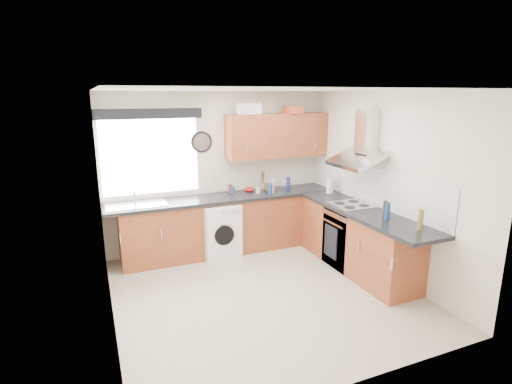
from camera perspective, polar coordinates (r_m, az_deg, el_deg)
name	(u,v)px	position (r m, az deg, el deg)	size (l,w,h in m)	color
ground_plane	(264,292)	(5.23, 1.13, -14.16)	(3.60, 3.60, 0.00)	beige
ceiling	(265,90)	(4.62, 1.28, 14.40)	(3.60, 3.60, 0.02)	white
wall_back	(219,171)	(6.42, -5.37, 2.97)	(3.60, 0.02, 2.50)	silver
wall_front	(357,250)	(3.29, 14.20, -8.07)	(3.60, 0.02, 2.50)	silver
wall_left	(104,215)	(4.38, -20.86, -3.04)	(0.02, 3.60, 2.50)	silver
wall_right	(385,185)	(5.73, 17.89, 1.02)	(0.02, 3.60, 2.50)	silver
window	(151,157)	(6.13, -14.83, 4.90)	(1.40, 0.02, 1.10)	white
window_blind	(149,114)	(5.98, -15.08, 10.75)	(1.50, 0.18, 0.14)	black
splashback	(369,185)	(5.96, 15.90, 0.96)	(0.01, 3.00, 0.54)	white
base_cab_back	(219,226)	(6.33, -5.27, -4.87)	(3.00, 0.58, 0.86)	brown
base_cab_corner	(308,215)	(6.94, 7.45, -3.23)	(0.60, 0.60, 0.86)	brown
base_cab_right	(357,240)	(5.89, 14.18, -6.71)	(0.58, 2.10, 0.86)	brown
worktop_back	(225,198)	(6.22, -4.45, -0.82)	(3.60, 0.62, 0.05)	black
worktop_right	(365,213)	(5.63, 15.28, -2.85)	(0.62, 2.42, 0.05)	black
sink	(136,202)	(5.94, -16.73, -1.44)	(0.84, 0.46, 0.10)	silver
oven	(350,237)	(6.00, 13.24, -6.32)	(0.56, 0.58, 0.85)	black
hob_plate	(352,205)	(5.85, 13.51, -1.79)	(0.52, 0.52, 0.01)	silver
extractor_hood	(361,145)	(5.74, 14.80, 6.55)	(0.52, 0.78, 0.66)	silver
upper_cabinets	(277,135)	(6.52, 3.05, 8.07)	(1.70, 0.35, 0.70)	brown
washing_machine	(218,229)	(6.22, -5.39, -5.35)	(0.57, 0.55, 0.83)	white
wall_clock	(202,142)	(6.23, -7.75, 7.08)	(0.33, 0.33, 0.04)	black
casserole	(248,108)	(6.39, -1.13, 11.85)	(0.39, 0.28, 0.16)	white
storage_box	(293,110)	(6.51, 5.34, 11.63)	(0.26, 0.22, 0.12)	#C14925
utensil_pot	(263,186)	(6.63, 0.97, 0.93)	(0.09, 0.09, 0.12)	gray
kitchen_roll	(330,185)	(6.48, 10.53, 0.93)	(0.11, 0.11, 0.24)	white
tomato_cluster	(249,189)	(6.50, -0.95, 0.37)	(0.13, 0.13, 0.06)	red
jar_0	(288,184)	(6.51, 4.62, 1.12)	(0.06, 0.06, 0.23)	navy
jar_1	(258,190)	(6.35, 0.33, 0.24)	(0.08, 0.08, 0.10)	#A9A390
jar_2	(233,190)	(6.35, -3.33, 0.28)	(0.06, 0.06, 0.12)	navy
jar_3	(266,187)	(6.55, 1.50, 0.77)	(0.05, 0.05, 0.13)	brown
jar_4	(230,189)	(6.38, -3.69, 0.45)	(0.07, 0.07, 0.14)	#57251F
jar_5	(270,189)	(6.32, 2.00, 0.47)	(0.07, 0.07, 0.17)	navy
jar_6	(273,186)	(6.35, 2.44, 0.85)	(0.04, 0.04, 0.24)	#BAAE9E
jar_7	(273,185)	(6.44, 2.44, 0.99)	(0.04, 0.04, 0.23)	gray
bottle_0	(385,210)	(5.26, 17.93, -2.52)	(0.05, 0.05, 0.25)	black
bottle_1	(420,220)	(5.01, 22.44, -3.66)	(0.06, 0.06, 0.26)	olive
bottle_2	(387,211)	(5.25, 18.24, -2.66)	(0.07, 0.07, 0.23)	navy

